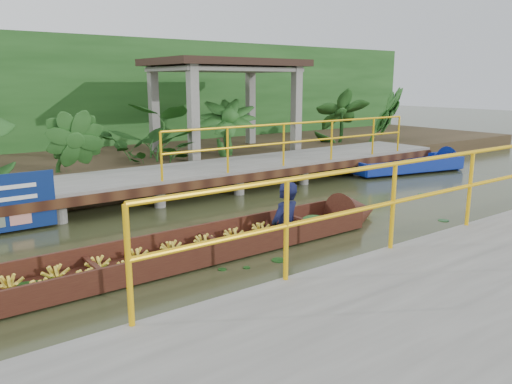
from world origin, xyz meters
TOP-DOWN VIEW (x-y plane):
  - ground at (0.00, 0.00)m, footprint 80.00×80.00m
  - land_strip at (0.00, 7.50)m, footprint 30.00×8.00m
  - far_dock at (0.02, 3.43)m, footprint 16.00×2.06m
  - pavilion at (3.00, 6.30)m, footprint 4.40×3.00m
  - foliage_backdrop at (0.00, 10.00)m, footprint 30.00×0.80m
  - vendor_boat at (-2.14, -0.42)m, footprint 9.10×1.01m
  - moored_blue_boat at (7.42, 2.04)m, footprint 4.15×1.85m
  - tropical_plants at (2.25, 5.30)m, footprint 14.46×1.46m

SIDE VIEW (x-z plane):
  - ground at x=0.00m, z-range 0.00..0.00m
  - moored_blue_boat at x=7.42m, z-range -0.31..0.65m
  - land_strip at x=0.00m, z-range 0.00..0.45m
  - vendor_boat at x=-2.14m, z-range -0.81..1.32m
  - far_dock at x=0.02m, z-range -0.35..1.30m
  - tropical_plants at x=2.25m, z-range 0.45..2.27m
  - foliage_backdrop at x=0.00m, z-range 0.00..4.00m
  - pavilion at x=3.00m, z-range 1.32..4.32m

